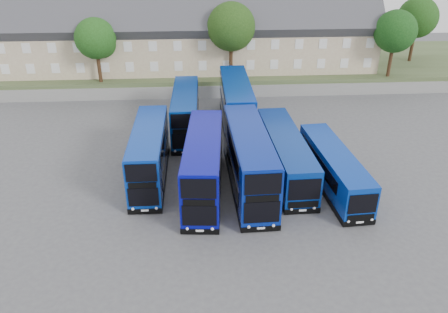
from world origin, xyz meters
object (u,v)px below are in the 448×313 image
tree_east (396,33)px  tree_mid (232,28)px  dd_front_left (149,155)px  dd_front_mid (204,166)px  coach_east_a (285,155)px  tree_west (97,40)px  tree_far (418,19)px

tree_east → tree_mid: bearing=178.6°
dd_front_left → dd_front_mid: (4.39, -2.39, 0.12)m
dd_front_left → dd_front_mid: bearing=-28.5°
coach_east_a → tree_mid: bearing=95.8°
dd_front_left → tree_west: 22.48m
dd_front_left → tree_mid: bearing=68.2°
tree_far → dd_front_mid: bearing=-135.1°
tree_mid → tree_far: size_ratio=1.06×
dd_front_mid → tree_east: tree_east is taller
tree_far → tree_west: bearing=-170.5°
tree_mid → tree_east: 20.02m
dd_front_left → coach_east_a: bearing=0.8°
coach_east_a → dd_front_mid: bearing=-161.6°
tree_far → tree_east: bearing=-130.6°
dd_front_left → tree_mid: (8.48, 21.10, 5.93)m
tree_mid → tree_east: tree_mid is taller
coach_east_a → tree_west: (-18.77, 20.47, 5.35)m
tree_far → coach_east_a: bearing=-130.2°
dd_front_left → tree_far: (34.48, 27.60, 5.59)m
tree_mid → tree_east: size_ratio=1.12×
coach_east_a → tree_far: tree_far is taller
tree_east → tree_west: bearing=-180.0°
tree_west → dd_front_mid: bearing=-62.6°
coach_east_a → tree_east: bearing=48.2°
coach_east_a → tree_west: 28.29m
tree_west → tree_east: bearing=0.0°
coach_east_a → tree_far: size_ratio=1.47×
tree_west → tree_far: (42.00, 7.00, 0.68)m
dd_front_mid → coach_east_a: size_ratio=0.92×
dd_front_left → coach_east_a: dd_front_left is taller
dd_front_mid → tree_far: (30.09, 29.99, 5.47)m
dd_front_mid → tree_east: bearing=48.1°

